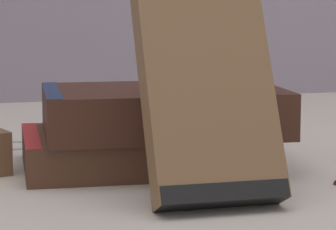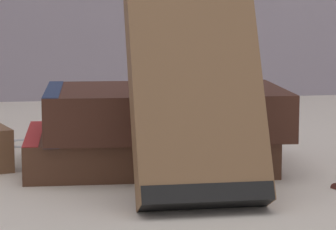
# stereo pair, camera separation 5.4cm
# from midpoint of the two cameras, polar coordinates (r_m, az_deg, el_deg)

# --- Properties ---
(ground_plane) EXTENTS (3.00, 3.00, 0.00)m
(ground_plane) POSITION_cam_midpoint_polar(r_m,az_deg,el_deg) (0.60, 0.76, -4.79)
(ground_plane) COLOR beige
(book_flat_bottom) EXTENTS (0.20, 0.13, 0.03)m
(book_flat_bottom) POSITION_cam_midpoint_polar(r_m,az_deg,el_deg) (0.65, 0.39, -2.46)
(book_flat_bottom) COLOR #4C2D1E
(book_flat_bottom) RESTS_ON ground_plane
(book_flat_top) EXTENTS (0.20, 0.13, 0.04)m
(book_flat_top) POSITION_cam_midpoint_polar(r_m,az_deg,el_deg) (0.63, 1.75, 0.29)
(book_flat_top) COLOR #422319
(book_flat_top) RESTS_ON book_flat_bottom
(book_leaning_front) EXTENTS (0.09, 0.09, 0.15)m
(book_leaning_front) POSITION_cam_midpoint_polar(r_m,az_deg,el_deg) (0.53, 4.98, 1.32)
(book_leaning_front) COLOR brown
(book_leaning_front) RESTS_ON ground_plane
(pocket_watch) EXTENTS (0.05, 0.05, 0.01)m
(pocket_watch) POSITION_cam_midpoint_polar(r_m,az_deg,el_deg) (0.62, 6.52, 2.04)
(pocket_watch) COLOR silver
(pocket_watch) RESTS_ON book_flat_top
(reading_glasses) EXTENTS (0.10, 0.06, 0.00)m
(reading_glasses) POSITION_cam_midpoint_polar(r_m,az_deg,el_deg) (0.76, -6.25, -1.81)
(reading_glasses) COLOR #ADADB2
(reading_glasses) RESTS_ON ground_plane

